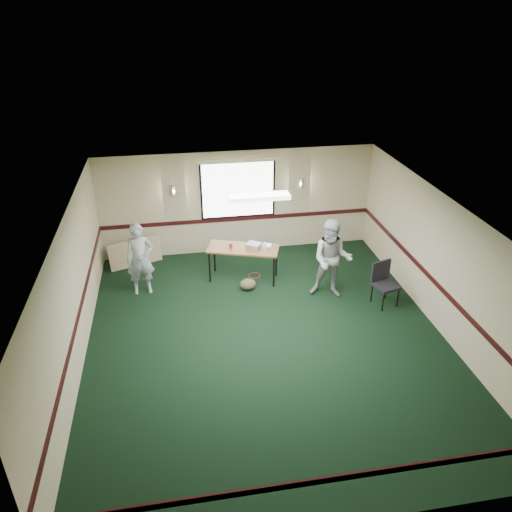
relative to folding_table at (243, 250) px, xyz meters
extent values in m
plane|color=black|center=(0.11, -2.45, -0.77)|extent=(8.00, 8.00, 0.00)
plane|color=tan|center=(0.11, 1.55, 0.58)|extent=(7.00, 0.00, 7.00)
plane|color=tan|center=(0.11, -6.45, 0.58)|extent=(7.00, 0.00, 7.00)
plane|color=tan|center=(-3.39, -2.45, 0.58)|extent=(0.00, 8.00, 8.00)
plane|color=tan|center=(3.61, -2.45, 0.58)|extent=(0.00, 8.00, 8.00)
plane|color=white|center=(0.11, -2.45, 1.93)|extent=(8.00, 8.00, 0.00)
cube|color=black|center=(0.11, 1.53, 0.13)|extent=(7.00, 0.03, 0.10)
cube|color=black|center=(0.11, -6.44, 0.13)|extent=(7.00, 0.03, 0.10)
cube|color=black|center=(-3.38, -2.45, 0.13)|extent=(0.03, 8.00, 0.10)
cube|color=black|center=(3.59, -2.45, 0.13)|extent=(0.03, 8.00, 0.10)
cube|color=black|center=(0.11, 1.52, 0.93)|extent=(1.90, 0.01, 1.50)
cube|color=white|center=(0.11, 1.52, 0.93)|extent=(1.80, 0.02, 1.40)
cube|color=beige|center=(0.11, 1.52, 1.70)|extent=(2.05, 0.08, 0.10)
cylinder|color=silver|center=(-1.49, 1.49, 1.03)|extent=(0.16, 0.16, 0.25)
cylinder|color=silver|center=(1.71, 1.49, 1.03)|extent=(0.16, 0.16, 0.25)
cube|color=white|center=(0.11, -1.45, 1.87)|extent=(1.20, 0.32, 0.08)
cube|color=brown|center=(0.00, 0.00, 0.04)|extent=(1.78, 1.15, 0.04)
cylinder|color=black|center=(-0.80, -0.01, -0.37)|extent=(0.04, 0.04, 0.78)
cylinder|color=black|center=(0.64, -0.49, -0.37)|extent=(0.04, 0.04, 0.78)
cylinder|color=black|center=(-0.64, 0.49, -0.37)|extent=(0.04, 0.04, 0.78)
cylinder|color=black|center=(0.80, 0.01, -0.37)|extent=(0.04, 0.04, 0.78)
cube|color=gray|center=(0.25, -0.02, 0.11)|extent=(0.40, 0.38, 0.10)
cube|color=white|center=(0.57, -0.01, 0.08)|extent=(0.23, 0.21, 0.05)
cylinder|color=red|center=(-0.28, 0.04, 0.12)|extent=(0.08, 0.08, 0.12)
cylinder|color=#9AE4FD|center=(0.46, -0.26, 0.17)|extent=(0.07, 0.07, 0.22)
ellipsoid|color=#444127|center=(0.03, -0.51, -0.63)|extent=(0.46, 0.41, 0.27)
torus|color=red|center=(0.28, 0.08, -0.76)|extent=(0.31, 0.31, 0.01)
cube|color=#9B8760|center=(-2.57, 1.15, -0.43)|extent=(1.31, 0.64, 0.68)
cube|color=black|center=(2.89, -1.64, -0.29)|extent=(0.58, 0.58, 0.06)
cube|color=black|center=(2.83, -1.42, -0.03)|extent=(0.47, 0.18, 0.47)
cylinder|color=black|center=(2.75, -1.89, -0.55)|extent=(0.03, 0.03, 0.44)
cylinder|color=black|center=(3.13, -1.78, -0.55)|extent=(0.03, 0.03, 0.44)
cylinder|color=black|center=(2.64, -1.50, -0.55)|extent=(0.03, 0.03, 0.44)
cylinder|color=black|center=(3.03, -1.40, -0.55)|extent=(0.03, 0.03, 0.44)
imported|color=#41668F|center=(-2.35, -0.20, 0.08)|extent=(0.64, 0.44, 1.69)
imported|color=#7B97BF|center=(1.82, -1.06, 0.15)|extent=(1.08, 0.96, 1.83)
camera|label=1|loc=(-1.48, -10.28, 5.32)|focal=35.00mm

